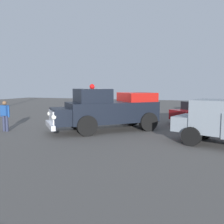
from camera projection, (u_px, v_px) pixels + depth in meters
The scene contains 8 objects.
ground_plane at pixel (108, 128), 13.86m from camera, with size 60.00×60.00×0.00m, color #514F4C.
vintage_fire_truck at pixel (108, 109), 13.05m from camera, with size 5.88×5.59×2.59m.
classic_hot_rod at pixel (204, 112), 15.56m from camera, with size 4.49×4.28×1.46m.
lawn_chair_near_truck at pixel (127, 115), 15.49m from camera, with size 0.62×0.61×1.02m.
lawn_chair_by_car at pixel (184, 120), 13.27m from camera, with size 0.53×0.55×1.02m.
lawn_chair_spare at pixel (199, 120), 12.95m from camera, with size 0.56×0.55×1.02m.
spectator_seated at pixel (126, 113), 15.37m from camera, with size 0.50×0.61×1.29m.
spectator_standing at pixel (5, 114), 12.81m from camera, with size 0.64×0.28×1.68m.
Camera 1 is at (-4.81, 12.80, 2.46)m, focal length 37.72 mm.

